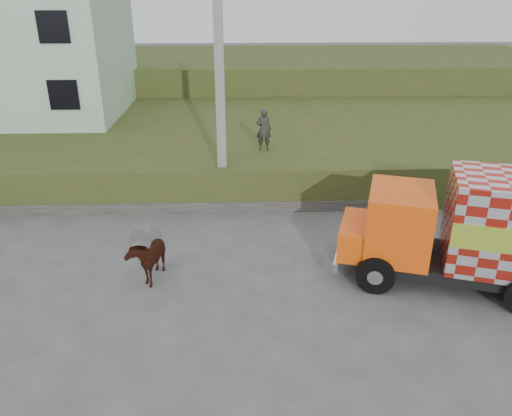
{
  "coord_description": "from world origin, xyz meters",
  "views": [
    {
      "loc": [
        -0.43,
        -11.63,
        7.15
      ],
      "look_at": [
        0.04,
        1.46,
        1.3
      ],
      "focal_mm": 35.0,
      "sensor_mm": 36.0,
      "label": 1
    }
  ],
  "objects_px": {
    "utility_pole": "(220,90)",
    "pedestrian": "(264,129)",
    "cow": "(148,256)",
    "cargo_truck": "(494,233)"
  },
  "relations": [
    {
      "from": "utility_pole",
      "to": "pedestrian",
      "type": "height_order",
      "value": "utility_pole"
    },
    {
      "from": "utility_pole",
      "to": "cargo_truck",
      "type": "height_order",
      "value": "utility_pole"
    },
    {
      "from": "cargo_truck",
      "to": "pedestrian",
      "type": "xyz_separation_m",
      "value": [
        -5.37,
        7.22,
        0.72
      ]
    },
    {
      "from": "utility_pole",
      "to": "cargo_truck",
      "type": "xyz_separation_m",
      "value": [
        6.88,
        -5.41,
        -2.52
      ]
    },
    {
      "from": "cargo_truck",
      "to": "pedestrian",
      "type": "bearing_deg",
      "value": 144.18
    },
    {
      "from": "cow",
      "to": "cargo_truck",
      "type": "bearing_deg",
      "value": 6.19
    },
    {
      "from": "utility_pole",
      "to": "pedestrian",
      "type": "xyz_separation_m",
      "value": [
        1.51,
        1.81,
        -1.8
      ]
    },
    {
      "from": "utility_pole",
      "to": "cargo_truck",
      "type": "distance_m",
      "value": 9.11
    },
    {
      "from": "cargo_truck",
      "to": "utility_pole",
      "type": "bearing_deg",
      "value": 159.39
    },
    {
      "from": "cow",
      "to": "pedestrian",
      "type": "bearing_deg",
      "value": 73.67
    }
  ]
}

